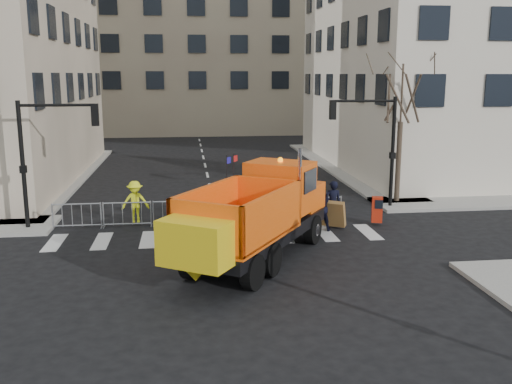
{
  "coord_description": "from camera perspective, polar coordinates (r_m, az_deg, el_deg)",
  "views": [
    {
      "loc": [
        -1.33,
        -16.6,
        6.45
      ],
      "look_at": [
        1.03,
        2.5,
        2.45
      ],
      "focal_mm": 40.0,
      "sensor_mm": 36.0,
      "label": 1
    }
  ],
  "objects": [
    {
      "name": "cop_b",
      "position": [
        23.89,
        6.41,
        -1.51
      ],
      "size": [
        1.01,
        0.8,
        2.0
      ],
      "primitive_type": "imported",
      "rotation": [
        0.0,
        0.0,
        3.1
      ],
      "color": "black",
      "rests_on": "ground"
    },
    {
      "name": "crowd_barriers",
      "position": [
        24.92,
        -5.52,
        -2.0
      ],
      "size": [
        12.6,
        0.6,
        1.1
      ],
      "primitive_type": null,
      "color": "#9EA0A5",
      "rests_on": "ground"
    },
    {
      "name": "ground",
      "position": [
        17.86,
        -2.34,
        -9.43
      ],
      "size": [
        120.0,
        120.0,
        0.0
      ],
      "primitive_type": "plane",
      "color": "black",
      "rests_on": "ground"
    },
    {
      "name": "worker",
      "position": [
        25.02,
        -11.99,
        -0.96
      ],
      "size": [
        1.23,
        0.78,
        1.81
      ],
      "primitive_type": "imported",
      "rotation": [
        0.0,
        0.0,
        0.09
      ],
      "color": "#EBF61C",
      "rests_on": "sidewalk_back"
    },
    {
      "name": "street_tree",
      "position": [
        29.2,
        14.21,
        6.09
      ],
      "size": [
        3.0,
        3.0,
        7.5
      ],
      "primitive_type": null,
      "color": "#382B21",
      "rests_on": "ground"
    },
    {
      "name": "traffic_light_left",
      "position": [
        25.29,
        -22.27,
        2.34
      ],
      "size": [
        0.18,
        0.18,
        5.4
      ],
      "primitive_type": "cylinder",
      "color": "black",
      "rests_on": "ground"
    },
    {
      "name": "cop_c",
      "position": [
        24.66,
        3.78,
        -1.22
      ],
      "size": [
        0.77,
        1.17,
        1.85
      ],
      "primitive_type": "imported",
      "rotation": [
        0.0,
        0.0,
        4.39
      ],
      "color": "black",
      "rests_on": "ground"
    },
    {
      "name": "sidewalk_back",
      "position": [
        25.93,
        -3.89,
        -2.51
      ],
      "size": [
        64.0,
        5.0,
        0.15
      ],
      "primitive_type": "cube",
      "color": "gray",
      "rests_on": "ground"
    },
    {
      "name": "building_far",
      "position": [
        68.84,
        -6.16,
        16.31
      ],
      "size": [
        30.0,
        18.0,
        24.0
      ],
      "primitive_type": "cube",
      "color": "gray",
      "rests_on": "ground"
    },
    {
      "name": "traffic_light_right",
      "position": [
        28.14,
        13.5,
        3.77
      ],
      "size": [
        0.18,
        0.18,
        5.4
      ],
      "primitive_type": "cylinder",
      "color": "black",
      "rests_on": "ground"
    },
    {
      "name": "cop_a",
      "position": [
        24.57,
        7.67,
        -1.17
      ],
      "size": [
        0.73,
        0.48,
        2.0
      ],
      "primitive_type": "imported",
      "rotation": [
        0.0,
        0.0,
        3.14
      ],
      "color": "black",
      "rests_on": "ground"
    },
    {
      "name": "newspaper_box",
      "position": [
        25.15,
        12.01,
        -1.73
      ],
      "size": [
        0.54,
        0.51,
        1.1
      ],
      "primitive_type": "cube",
      "rotation": [
        0.0,
        0.0,
        -0.27
      ],
      "color": "#B6220E",
      "rests_on": "sidewalk_back"
    },
    {
      "name": "plow_truck",
      "position": [
        19.63,
        -0.08,
        -2.16
      ],
      "size": [
        7.63,
        9.88,
        3.89
      ],
      "rotation": [
        0.0,
        0.0,
        1.0
      ],
      "color": "black",
      "rests_on": "ground"
    }
  ]
}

